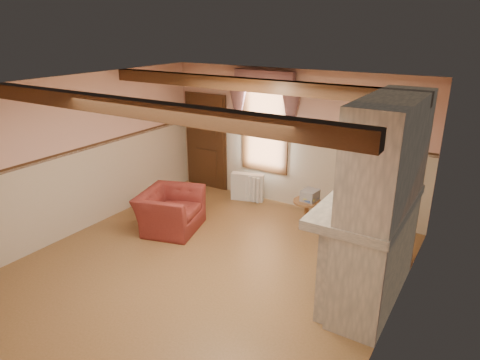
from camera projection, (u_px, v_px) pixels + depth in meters
The scene contains 26 objects.
floor at pixel (206, 267), 6.73m from camera, with size 5.50×6.00×0.01m, color brown.
ceiling at pixel (200, 87), 5.76m from camera, with size 5.50×6.00×0.01m, color silver.
wall_back at pixel (292, 140), 8.64m from camera, with size 5.50×0.02×2.80m, color #DAA897.
wall_front at pixel (5, 283), 3.85m from camera, with size 5.50×0.02×2.80m, color #DAA897.
wall_left at pixel (79, 155), 7.61m from camera, with size 0.02×6.00×2.80m, color #DAA897.
wall_right at pixel (397, 229), 4.88m from camera, with size 0.02×6.00×2.80m, color #DAA897.
wainscot at pixel (205, 224), 6.47m from camera, with size 5.50×6.00×1.50m, color beige, non-canonical shape.
chair_rail at pixel (203, 178), 6.21m from camera, with size 5.50×6.00×0.08m, color black, non-canonical shape.
firebox at pixel (344, 260), 6.06m from camera, with size 0.20×0.95×0.90m, color black.
armchair at pixel (170, 211), 7.86m from camera, with size 1.14×1.00×0.74m, color maroon.
side_table at pixel (306, 214), 7.94m from camera, with size 0.51×0.51×0.55m, color brown.
book_stack at pixel (310, 195), 7.83m from camera, with size 0.26×0.32×0.20m, color #B7AD8C.
radiator at pixel (247, 187), 9.20m from camera, with size 0.70×0.18×0.60m, color silver.
bowl at pixel (367, 200), 5.54m from camera, with size 0.32×0.32×0.08m, color brown.
mantel_clock at pixel (385, 176), 6.20m from camera, with size 0.14×0.24×0.20m, color black.
oil_lamp at pixel (377, 183), 5.83m from camera, with size 0.11×0.11×0.28m, color #BD8335.
candle_red at pixel (350, 217), 4.95m from camera, with size 0.06×0.06×0.16m, color maroon.
jar_yellow at pixel (355, 211), 5.14m from camera, with size 0.06×0.06×0.12m, color gold.
fireplace at pixel (382, 205), 5.52m from camera, with size 0.85×2.00×2.80m, color gray.
mantel at pixel (368, 205), 5.62m from camera, with size 1.05×2.05×0.12m, color gray.
overmantel_mirror at pixel (358, 158), 5.51m from camera, with size 0.06×1.44×1.04m, color silver.
door at pixel (206, 143), 9.75m from camera, with size 1.10×0.10×2.10m, color black.
window at pixel (265, 124), 8.83m from camera, with size 1.06×0.08×2.02m, color white.
window_drapes at pixel (264, 96), 8.55m from camera, with size 1.30×0.14×1.40m, color gray.
ceiling_beam_front at pixel (137, 108), 4.84m from camera, with size 5.50×0.18×0.20m, color black.
ceiling_beam_back at pixel (246, 84), 6.76m from camera, with size 5.50×0.18×0.20m, color black.
Camera 1 is at (3.54, -4.68, 3.60)m, focal length 32.00 mm.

